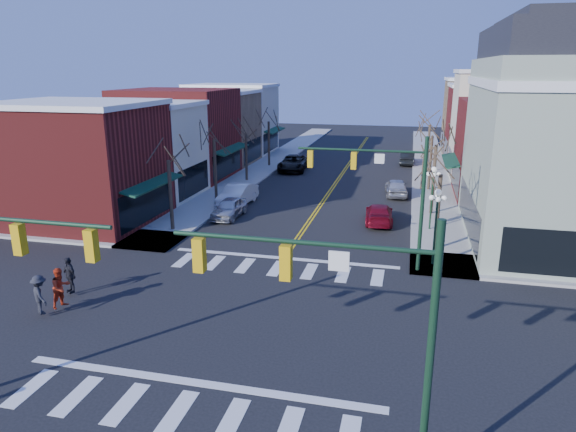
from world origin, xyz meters
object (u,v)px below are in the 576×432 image
Objects in this scene: car_right_mid at (396,187)px; pedestrian_red_b at (61,288)px; car_left_far at (293,163)px; pedestrian_dark_a at (69,275)px; pedestrian_dark_b at (40,295)px; car_left_mid at (237,195)px; car_left_near at (229,208)px; car_right_far at (408,158)px; car_right_near at (379,214)px; lamppost_midblock at (433,188)px; lamppost_corner at (436,214)px.

pedestrian_red_b reaches higher than car_right_mid.
car_left_far is 32.81m from pedestrian_dark_a.
pedestrian_dark_a is 2.25m from pedestrian_dark_b.
car_left_mid is 19.23m from pedestrian_red_b.
car_left_far is at bearing 89.58° from car_left_near.
pedestrian_dark_b is (-3.27, -34.87, 0.23)m from car_left_far.
car_right_far is (12.80, 21.46, -0.11)m from car_left_mid.
car_left_far is 1.27× the size of car_right_near.
lamppost_midblock is 1.00× the size of car_right_far.
lamppost_corner is at bearing -29.55° from car_left_mid.
car_left_near is at bearing 2.37° from car_right_near.
car_left_near is at bearing 9.43° from pedestrian_red_b.
car_right_near is at bearing -19.80° from pedestrian_red_b.
lamppost_midblock is at bearing -28.37° from pedestrian_red_b.
lamppost_corner reaches higher than car_right_near.
car_left_mid is 0.86× the size of car_left_far.
lamppost_midblock is 0.95× the size of car_right_near.
car_right_mid is 27.82m from pedestrian_dark_a.
lamppost_corner is at bearing -113.61° from pedestrian_dark_b.
lamppost_midblock is at bearing -8.48° from car_left_mid.
car_left_mid is at bearing 12.50° from pedestrian_red_b.
car_left_mid reaches higher than car_left_far.
car_right_far is (-1.80, 24.83, -2.25)m from lamppost_midblock.
car_left_far reaches higher than car_right_mid.
lamppost_midblock reaches higher than car_left_mid.
car_right_near is at bearing -91.67° from pedestrian_dark_b.
pedestrian_dark_b is (-14.92, -41.40, 0.32)m from car_right_far.
car_right_near is at bearing 87.67° from car_right_far.
car_right_far is 2.35× the size of pedestrian_red_b.
car_right_near is at bearing 161.87° from lamppost_midblock.
lamppost_corner is 2.47× the size of pedestrian_dark_a.
car_left_far is at bearing 126.33° from lamppost_midblock.
car_left_near is 14.57m from pedestrian_dark_a.
pedestrian_red_b is 1.57m from pedestrian_dark_a.
car_right_near is 1.05× the size of car_right_mid.
car_right_far is (1.60, 23.71, 0.05)m from car_right_near.
car_right_mid is (11.52, 9.53, 0.03)m from car_left_near.
car_right_far is at bearing 94.15° from lamppost_midblock.
car_left_far is 34.20m from pedestrian_red_b.
car_left_far is at bearing 112.32° from pedestrian_dark_a.
lamppost_midblock reaches higher than car_right_near.
car_right_mid is (-2.52, 9.48, -2.22)m from lamppost_midblock.
car_right_far is (12.24, 24.87, 0.01)m from car_left_near.
lamppost_corner is 2.36× the size of pedestrian_red_b.
pedestrian_dark_b is at bearing -98.04° from car_left_far.
pedestrian_dark_b is at bearing -135.25° from lamppost_midblock.
pedestrian_dark_a is at bearing -139.67° from lamppost_midblock.
car_left_mid is 2.71× the size of pedestrian_red_b.
car_right_mid is (0.88, 8.37, 0.08)m from car_right_near.
lamppost_corner is 0.95× the size of car_right_near.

